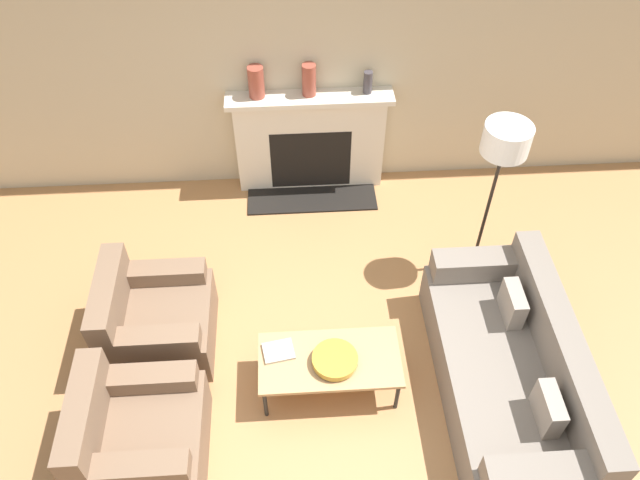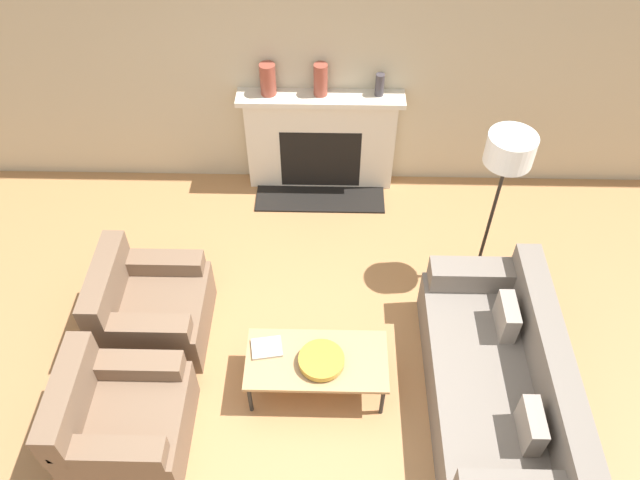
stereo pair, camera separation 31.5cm
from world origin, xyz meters
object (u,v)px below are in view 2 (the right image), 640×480
(fireplace, at_px, (321,143))
(armchair_near, at_px, (121,420))
(coffee_table, at_px, (317,361))
(bowl, at_px, (321,360))
(couch, at_px, (500,385))
(mantel_vase_center_left, at_px, (321,80))
(mantel_vase_center_right, at_px, (380,85))
(mantel_vase_left, at_px, (268,79))
(armchair_far, at_px, (150,309))
(floor_lamp, at_px, (505,166))
(book, at_px, (267,348))

(fireplace, bearing_deg, armchair_near, -115.16)
(coffee_table, xyz_separation_m, bowl, (0.04, -0.04, 0.07))
(couch, distance_m, armchair_near, 2.81)
(fireplace, distance_m, mantel_vase_center_left, 0.72)
(coffee_table, xyz_separation_m, mantel_vase_center_right, (0.53, 2.46, 0.87))
(mantel_vase_left, bearing_deg, couch, -53.89)
(couch, height_order, armchair_far, armchair_far)
(coffee_table, height_order, mantel_vase_center_right, mantel_vase_center_right)
(fireplace, height_order, armchair_far, fireplace)
(armchair_near, height_order, mantel_vase_center_right, mantel_vase_center_right)
(fireplace, bearing_deg, floor_lamp, -40.29)
(mantel_vase_center_left, bearing_deg, couch, -61.59)
(floor_lamp, bearing_deg, armchair_far, -166.34)
(bowl, distance_m, book, 0.44)
(armchair_far, relative_size, mantel_vase_center_right, 3.83)
(floor_lamp, height_order, mantel_vase_left, floor_lamp)
(bowl, height_order, mantel_vase_center_right, mantel_vase_center_right)
(fireplace, height_order, mantel_vase_center_right, mantel_vase_center_right)
(fireplace, height_order, armchair_near, fireplace)
(bowl, bearing_deg, mantel_vase_center_left, 91.34)
(bowl, xyz_separation_m, mantel_vase_center_right, (0.49, 2.50, 0.79))
(armchair_far, height_order, mantel_vase_center_right, mantel_vase_center_right)
(book, bearing_deg, coffee_table, -22.26)
(armchair_far, relative_size, coffee_table, 0.78)
(fireplace, distance_m, mantel_vase_left, 0.87)
(armchair_far, distance_m, mantel_vase_left, 2.35)
(armchair_near, bearing_deg, bowl, -72.33)
(armchair_far, bearing_deg, floor_lamp, -76.34)
(armchair_near, xyz_separation_m, mantel_vase_left, (0.89, 2.95, 0.96))
(coffee_table, distance_m, mantel_vase_center_right, 2.66)
(armchair_near, distance_m, book, 1.17)
(floor_lamp, bearing_deg, mantel_vase_center_left, 139.40)
(fireplace, bearing_deg, bowl, -88.68)
(armchair_near, relative_size, armchair_far, 1.00)
(couch, distance_m, coffee_table, 1.40)
(bowl, bearing_deg, floor_lamp, 41.04)
(book, relative_size, floor_lamp, 0.16)
(fireplace, height_order, bowl, fireplace)
(couch, relative_size, floor_lamp, 1.25)
(bowl, height_order, floor_lamp, floor_lamp)
(mantel_vase_center_right, bearing_deg, armchair_near, -123.19)
(couch, xyz_separation_m, mantel_vase_center_left, (-1.41, 2.61, 0.96))
(fireplace, bearing_deg, mantel_vase_center_right, 1.52)
(fireplace, height_order, floor_lamp, floor_lamp)
(book, bearing_deg, floor_lamp, 21.32)
(book, bearing_deg, armchair_near, -159.93)
(floor_lamp, distance_m, mantel_vase_center_left, 1.94)
(bowl, xyz_separation_m, book, (-0.43, 0.12, -0.03))
(bowl, relative_size, book, 1.34)
(mantel_vase_left, bearing_deg, armchair_far, -114.40)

